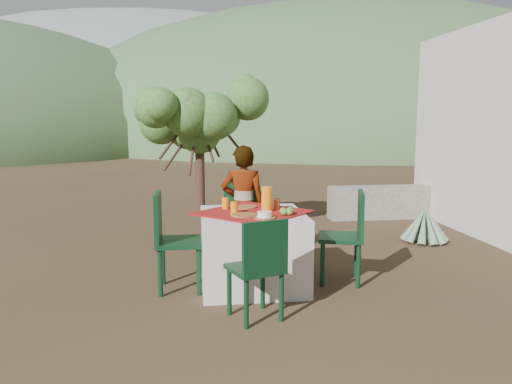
# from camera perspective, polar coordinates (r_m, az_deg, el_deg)

# --- Properties ---
(ground) EXTENTS (160.00, 160.00, 0.00)m
(ground) POSITION_cam_1_polar(r_m,az_deg,el_deg) (4.94, -7.40, -11.61)
(ground) COLOR #352318
(ground) RESTS_ON ground
(table) EXTENTS (1.30, 1.30, 0.76)m
(table) POSITION_cam_1_polar(r_m,az_deg,el_deg) (5.06, -0.39, -6.54)
(table) COLOR beige
(table) RESTS_ON ground
(chair_far) EXTENTS (0.53, 0.53, 0.93)m
(chair_far) POSITION_cam_1_polar(r_m,az_deg,el_deg) (5.99, -1.84, -2.85)
(chair_far) COLOR black
(chair_far) RESTS_ON ground
(chair_near) EXTENTS (0.52, 0.52, 0.88)m
(chair_near) POSITION_cam_1_polar(r_m,az_deg,el_deg) (4.16, 0.36, -8.32)
(chair_near) COLOR black
(chair_near) RESTS_ON ground
(chair_left) EXTENTS (0.45, 0.45, 0.98)m
(chair_left) POSITION_cam_1_polar(r_m,az_deg,el_deg) (4.96, -9.70, -5.03)
(chair_left) COLOR black
(chair_left) RESTS_ON ground
(chair_right) EXTENTS (0.54, 0.54, 0.95)m
(chair_right) POSITION_cam_1_polar(r_m,az_deg,el_deg) (5.22, 10.55, -4.54)
(chair_right) COLOR black
(chair_right) RESTS_ON ground
(person) EXTENTS (0.57, 0.43, 1.39)m
(person) POSITION_cam_1_polar(r_m,az_deg,el_deg) (5.69, -1.47, -1.61)
(person) COLOR #8C6651
(person) RESTS_ON ground
(shrub_tree) EXTENTS (1.70, 1.67, 2.00)m
(shrub_tree) POSITION_cam_1_polar(r_m,az_deg,el_deg) (7.15, -5.99, 7.50)
(shrub_tree) COLOR #483124
(shrub_tree) RESTS_ON ground
(agave) EXTENTS (0.63, 0.65, 0.68)m
(agave) POSITION_cam_1_polar(r_m,az_deg,el_deg) (7.24, 18.73, -3.65)
(agave) COLOR gray
(agave) RESTS_ON ground
(stone_wall) EXTENTS (2.60, 0.35, 0.55)m
(stone_wall) POSITION_cam_1_polar(r_m,az_deg,el_deg) (8.90, 16.52, -1.08)
(stone_wall) COLOR gray
(stone_wall) RESTS_ON ground
(hill_near_right) EXTENTS (48.00, 48.00, 20.00)m
(hill_near_right) POSITION_cam_1_polar(r_m,az_deg,el_deg) (42.40, 9.35, 5.97)
(hill_near_right) COLOR #385831
(hill_near_right) RESTS_ON ground
(hill_far_center) EXTENTS (60.00, 60.00, 24.00)m
(hill_far_center) POSITION_cam_1_polar(r_m,az_deg,el_deg) (56.81, -11.24, 6.49)
(hill_far_center) COLOR slate
(hill_far_center) RESTS_ON ground
(hill_far_right) EXTENTS (36.00, 36.00, 14.00)m
(hill_far_right) POSITION_cam_1_polar(r_m,az_deg,el_deg) (57.87, 21.94, 6.08)
(hill_far_right) COLOR slate
(hill_far_right) RESTS_ON ground
(plate_far) EXTENTS (0.25, 0.25, 0.01)m
(plate_far) POSITION_cam_1_polar(r_m,az_deg,el_deg) (5.21, -1.24, -1.71)
(plate_far) COLOR brown
(plate_far) RESTS_ON table
(plate_near) EXTENTS (0.25, 0.25, 0.01)m
(plate_near) POSITION_cam_1_polar(r_m,az_deg,el_deg) (4.78, -1.43, -2.64)
(plate_near) COLOR brown
(plate_near) RESTS_ON table
(glass_far) EXTENTS (0.07, 0.07, 0.12)m
(glass_far) POSITION_cam_1_polar(r_m,az_deg,el_deg) (5.14, -3.51, -1.29)
(glass_far) COLOR orange
(glass_far) RESTS_ON table
(glass_near) EXTENTS (0.07, 0.07, 0.12)m
(glass_near) POSITION_cam_1_polar(r_m,az_deg,el_deg) (4.88, -2.50, -1.79)
(glass_near) COLOR orange
(glass_near) RESTS_ON table
(juice_pitcher) EXTENTS (0.11, 0.11, 0.25)m
(juice_pitcher) POSITION_cam_1_polar(r_m,az_deg,el_deg) (5.00, 1.25, -0.79)
(juice_pitcher) COLOR orange
(juice_pitcher) RESTS_ON table
(bowl_plate) EXTENTS (0.21, 0.21, 0.01)m
(bowl_plate) POSITION_cam_1_polar(r_m,az_deg,el_deg) (4.65, 0.98, -2.95)
(bowl_plate) COLOR brown
(bowl_plate) RESTS_ON table
(white_bowl) EXTENTS (0.14, 0.14, 0.05)m
(white_bowl) POSITION_cam_1_polar(r_m,az_deg,el_deg) (4.65, 0.98, -2.56)
(white_bowl) COLOR white
(white_bowl) RESTS_ON bowl_plate
(jar_left) EXTENTS (0.06, 0.06, 0.10)m
(jar_left) POSITION_cam_1_polar(r_m,az_deg,el_deg) (5.10, 2.30, -1.45)
(jar_left) COLOR #BE5421
(jar_left) RESTS_ON table
(jar_right) EXTENTS (0.07, 0.07, 0.11)m
(jar_right) POSITION_cam_1_polar(r_m,az_deg,el_deg) (5.19, 2.40, -1.26)
(jar_right) COLOR #BE5421
(jar_right) RESTS_ON table
(napkin_holder) EXTENTS (0.08, 0.06, 0.09)m
(napkin_holder) POSITION_cam_1_polar(r_m,az_deg,el_deg) (5.10, 1.84, -1.51)
(napkin_holder) COLOR white
(napkin_holder) RESTS_ON table
(fruit_cluster) EXTENTS (0.14, 0.13, 0.07)m
(fruit_cluster) POSITION_cam_1_polar(r_m,az_deg,el_deg) (4.82, 3.51, -2.22)
(fruit_cluster) COLOR olive
(fruit_cluster) RESTS_ON table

